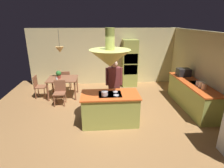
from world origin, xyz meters
TOP-DOWN VIEW (x-y plane):
  - ground at (0.00, 0.00)m, footprint 8.16×8.16m
  - wall_back at (0.00, 3.45)m, footprint 6.80×0.10m
  - wall_right at (3.25, 0.40)m, footprint 0.10×7.20m
  - kitchen_island at (0.00, -0.20)m, footprint 1.65×0.88m
  - counter_run_right at (2.84, 0.60)m, footprint 0.73×2.60m
  - oven_tower at (1.10, 3.04)m, footprint 0.66×0.62m
  - dining_table at (-1.70, 1.90)m, footprint 1.12×0.90m
  - person_at_island at (0.17, 0.51)m, footprint 0.53×0.23m
  - range_hood at (0.00, -0.20)m, footprint 1.10×1.10m
  - pendant_light_over_table at (-1.70, 1.90)m, footprint 0.32×0.32m
  - chair_facing_island at (-1.70, 1.23)m, footprint 0.40×0.40m
  - chair_by_back_wall at (-1.70, 2.57)m, footprint 0.40×0.40m
  - chair_at_corner at (-2.64, 1.90)m, footprint 0.40×0.40m
  - potted_plant_on_table at (-1.83, 1.91)m, footprint 0.20×0.20m
  - cup_on_table at (-1.87, 1.67)m, footprint 0.07×0.07m
  - canister_flour at (2.84, -0.04)m, footprint 0.13×0.13m
  - canister_sugar at (2.84, 0.14)m, footprint 0.13×0.13m
  - canister_tea at (2.84, 0.32)m, footprint 0.12×0.12m
  - microwave_on_counter at (2.84, 1.37)m, footprint 0.46×0.36m
  - cooking_pot_on_cooktop at (-0.16, -0.33)m, footprint 0.18×0.18m

SIDE VIEW (x-z plane):
  - ground at x=0.00m, z-range 0.00..0.00m
  - kitchen_island at x=0.00m, z-range -0.01..0.92m
  - counter_run_right at x=2.84m, z-range 0.01..0.92m
  - chair_facing_island at x=-1.70m, z-range 0.07..0.94m
  - chair_by_back_wall at x=-1.70m, z-range 0.07..0.94m
  - chair_at_corner at x=-2.64m, z-range 0.07..0.94m
  - dining_table at x=-1.70m, z-range 0.28..1.04m
  - cup_on_table at x=-1.87m, z-range 0.76..0.85m
  - potted_plant_on_table at x=-1.83m, z-range 0.78..1.08m
  - canister_tea at x=2.84m, z-range 0.91..1.05m
  - cooking_pot_on_cooktop at x=-0.16m, z-range 0.93..1.05m
  - person_at_island at x=0.17m, z-range 0.13..1.86m
  - canister_flour at x=2.84m, z-range 0.91..1.09m
  - canister_sugar at x=2.84m, z-range 0.91..1.09m
  - oven_tower at x=1.10m, z-range 0.00..2.08m
  - microwave_on_counter at x=2.84m, z-range 0.91..1.19m
  - wall_back at x=0.00m, z-range 0.00..2.55m
  - wall_right at x=3.25m, z-range 0.00..2.55m
  - pendant_light_over_table at x=-1.70m, z-range 1.45..2.27m
  - range_hood at x=0.00m, z-range 1.46..2.46m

